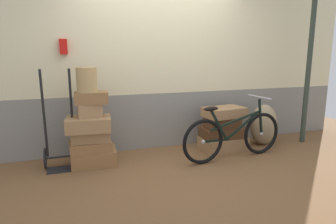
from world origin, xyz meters
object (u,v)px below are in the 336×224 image
suitcase_0 (94,157)px  suitcase_2 (91,135)px  suitcase_4 (90,110)px  suitcase_5 (91,98)px  bicycle (233,136)px  suitcase_6 (223,143)px  suitcase_7 (222,132)px  suitcase_1 (90,146)px  suitcase_3 (89,124)px  burlap_sack (263,125)px  luggage_trolley (60,145)px  suitcase_8 (222,123)px  wicker_basket (87,80)px  suitcase_9 (224,112)px

suitcase_0 → suitcase_2: bearing=162.1°
suitcase_0 → suitcase_4: size_ratio=1.91×
suitcase_5 → bicycle: size_ratio=0.26×
suitcase_6 → suitcase_7: size_ratio=1.04×
suitcase_7 → bicycle: size_ratio=0.40×
suitcase_1 → suitcase_3: 0.30m
burlap_sack → luggage_trolley: bearing=-180.0°
suitcase_0 → suitcase_4: 0.64m
luggage_trolley → suitcase_2: bearing=-2.6°
suitcase_8 → suitcase_1: bearing=178.6°
suitcase_1 → burlap_sack: (2.73, 0.04, 0.06)m
suitcase_0 → suitcase_5: suitcase_5 is taller
suitcase_4 → luggage_trolley: 0.59m
burlap_sack → suitcase_3: bearing=-178.7°
suitcase_0 → suitcase_5: 0.80m
suitcase_8 → bicycle: 0.41m
suitcase_6 → wicker_basket: wicker_basket is taller
wicker_basket → bicycle: (1.92, -0.39, -0.80)m
suitcase_4 → luggage_trolley: size_ratio=0.23×
suitcase_0 → wicker_basket: size_ratio=1.83×
suitcase_4 → suitcase_5: 0.17m
suitcase_6 → suitcase_8: bearing=-151.2°
suitcase_9 → wicker_basket: (-2.00, -0.02, 0.55)m
suitcase_7 → wicker_basket: bearing=-177.2°
luggage_trolley → suitcase_7: bearing=-0.2°
suitcase_3 → suitcase_6: (2.00, 0.05, -0.47)m
suitcase_7 → burlap_sack: (0.75, 0.01, 0.06)m
suitcase_5 → luggage_trolley: size_ratio=0.32×
suitcase_1 → suitcase_5: suitcase_5 is taller
suitcase_0 → suitcase_2: suitcase_2 is taller
suitcase_9 → wicker_basket: wicker_basket is taller
suitcase_2 → suitcase_9: 1.99m
wicker_basket → suitcase_9: bearing=0.7°
suitcase_5 → suitcase_8: bearing=1.6°
suitcase_2 → suitcase_8: (1.94, -0.01, 0.03)m
wicker_basket → suitcase_0: bearing=12.8°
suitcase_1 → luggage_trolley: luggage_trolley is taller
suitcase_6 → burlap_sack: (0.74, 0.01, 0.23)m
suitcase_3 → suitcase_8: suitcase_3 is taller
luggage_trolley → bicycle: (2.29, -0.43, 0.03)m
suitcase_2 → suitcase_3: bearing=-117.7°
suitcase_6 → bicycle: 0.49m
suitcase_6 → suitcase_9: size_ratio=1.11×
suitcase_0 → suitcase_7: 1.95m
suitcase_1 → burlap_sack: burlap_sack is taller
suitcase_5 → suitcase_6: (1.95, 0.01, -0.81)m
suitcase_2 → luggage_trolley: bearing=-176.1°
suitcase_6 → wicker_basket: bearing=177.5°
suitcase_1 → suitcase_8: bearing=-1.5°
suitcase_5 → luggage_trolley: (-0.42, 0.02, -0.60)m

